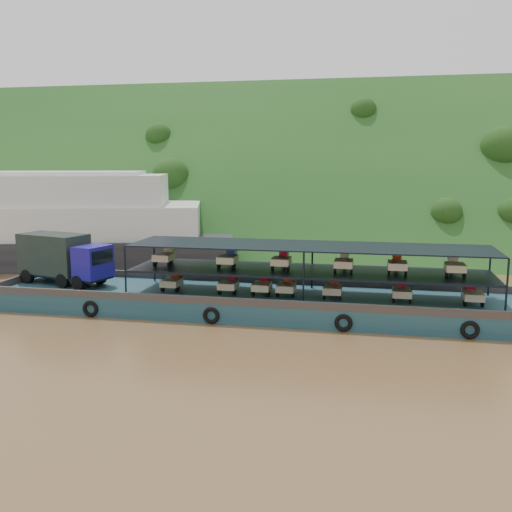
# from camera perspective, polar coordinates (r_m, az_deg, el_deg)

# --- Properties ---
(ground) EXTENTS (160.00, 160.00, 0.00)m
(ground) POSITION_cam_1_polar(r_m,az_deg,el_deg) (37.90, 2.06, -5.61)
(ground) COLOR brown
(ground) RESTS_ON ground
(hillside) EXTENTS (140.00, 39.60, 39.60)m
(hillside) POSITION_cam_1_polar(r_m,az_deg,el_deg) (73.02, 6.75, 1.65)
(hillside) COLOR #183D16
(hillside) RESTS_ON ground
(cargo_barge) EXTENTS (35.00, 7.18, 4.74)m
(cargo_barge) POSITION_cam_1_polar(r_m,az_deg,el_deg) (38.09, -2.12, -3.71)
(cargo_barge) COLOR #15384B
(cargo_barge) RESTS_ON ground
(passenger_ferry) EXTENTS (45.21, 22.50, 8.89)m
(passenger_ferry) POSITION_cam_1_polar(r_m,az_deg,el_deg) (60.06, -23.81, 2.93)
(passenger_ferry) COLOR black
(passenger_ferry) RESTS_ON ground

